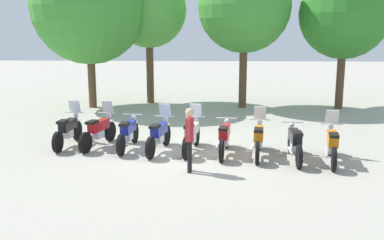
{
  "coord_description": "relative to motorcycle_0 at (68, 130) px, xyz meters",
  "views": [
    {
      "loc": [
        0.59,
        -12.56,
        3.58
      ],
      "look_at": [
        0.0,
        0.5,
        0.9
      ],
      "focal_mm": 40.87,
      "sensor_mm": 36.0,
      "label": 1
    }
  ],
  "objects": [
    {
      "name": "ground_plane",
      "position": [
        3.92,
        -0.66,
        -0.52
      ],
      "size": [
        80.0,
        80.0,
        0.0
      ],
      "primitive_type": "plane",
      "color": "#ADA899"
    },
    {
      "name": "motorcycle_0",
      "position": [
        0.0,
        0.0,
        0.0
      ],
      "size": [
        0.62,
        2.19,
        1.37
      ],
      "rotation": [
        0.0,
        0.0,
        1.49
      ],
      "color": "black",
      "rests_on": "ground_plane"
    },
    {
      "name": "motorcycle_1",
      "position": [
        0.99,
        -0.04,
        0.0
      ],
      "size": [
        0.82,
        2.14,
        1.37
      ],
      "rotation": [
        0.0,
        0.0,
        1.31
      ],
      "color": "black",
      "rests_on": "ground_plane"
    },
    {
      "name": "motorcycle_2",
      "position": [
        1.96,
        -0.27,
        -0.01
      ],
      "size": [
        0.62,
        2.19,
        0.99
      ],
      "rotation": [
        0.0,
        0.0,
        1.48
      ],
      "color": "black",
      "rests_on": "ground_plane"
    },
    {
      "name": "motorcycle_3",
      "position": [
        2.95,
        -0.53,
        0.0
      ],
      "size": [
        0.74,
        2.17,
        1.37
      ],
      "rotation": [
        0.0,
        0.0,
        1.38
      ],
      "color": "black",
      "rests_on": "ground_plane"
    },
    {
      "name": "motorcycle_4",
      "position": [
        3.92,
        -0.5,
        0.0
      ],
      "size": [
        0.7,
        2.18,
        1.37
      ],
      "rotation": [
        0.0,
        0.0,
        1.41
      ],
      "color": "black",
      "rests_on": "ground_plane"
    },
    {
      "name": "motorcycle_5",
      "position": [
        4.9,
        -0.74,
        -0.01
      ],
      "size": [
        0.66,
        2.18,
        0.99
      ],
      "rotation": [
        0.0,
        0.0,
        1.44
      ],
      "color": "black",
      "rests_on": "ground_plane"
    },
    {
      "name": "motorcycle_6",
      "position": [
        5.88,
        -0.89,
        0.0
      ],
      "size": [
        0.67,
        2.18,
        1.37
      ],
      "rotation": [
        0.0,
        0.0,
        1.44
      ],
      "color": "black",
      "rests_on": "ground_plane"
    },
    {
      "name": "motorcycle_7",
      "position": [
        6.86,
        -1.23,
        -0.01
      ],
      "size": [
        0.62,
        2.19,
        0.99
      ],
      "rotation": [
        0.0,
        0.0,
        1.54
      ],
      "color": "black",
      "rests_on": "ground_plane"
    },
    {
      "name": "motorcycle_8",
      "position": [
        7.85,
        -1.41,
        0.0
      ],
      "size": [
        0.73,
        2.17,
        1.37
      ],
      "rotation": [
        0.0,
        0.0,
        1.38
      ],
      "color": "black",
      "rests_on": "ground_plane"
    },
    {
      "name": "person_0",
      "position": [
        3.96,
        -2.44,
        0.46
      ],
      "size": [
        0.22,
        0.4,
        1.67
      ],
      "rotation": [
        0.0,
        0.0,
        6.28
      ],
      "color": "black",
      "rests_on": "ground_plane"
    },
    {
      "name": "tree_0",
      "position": [
        -1.13,
        7.05,
        4.13
      ],
      "size": [
        5.25,
        5.25,
        7.28
      ],
      "color": "brown",
      "rests_on": "ground_plane"
    },
    {
      "name": "tree_1",
      "position": [
        1.43,
        8.49,
        4.02
      ],
      "size": [
        3.65,
        3.65,
        6.39
      ],
      "color": "brown",
      "rests_on": "ground_plane"
    },
    {
      "name": "tree_2",
      "position": [
        5.98,
        7.37,
        4.14
      ],
      "size": [
        4.25,
        4.25,
        6.8
      ],
      "color": "brown",
      "rests_on": "ground_plane"
    },
    {
      "name": "tree_3",
      "position": [
        10.46,
        7.25,
        3.79
      ],
      "size": [
        4.06,
        4.06,
        6.35
      ],
      "color": "brown",
      "rests_on": "ground_plane"
    }
  ]
}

